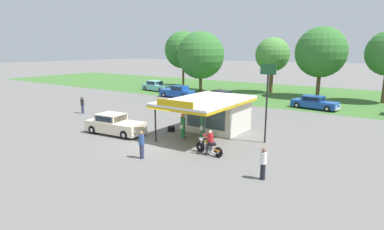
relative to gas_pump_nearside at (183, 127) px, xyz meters
name	(u,v)px	position (x,y,z in m)	size (l,w,h in m)	color
ground_plane	(152,145)	(-0.75, -2.62, -0.84)	(300.00, 300.00, 0.00)	slate
grass_verge_strip	(289,94)	(-0.75, 27.38, -0.84)	(120.00, 24.00, 0.01)	#3D6B2D
service_station_kiosk	(215,111)	(0.88, 3.14, 0.78)	(4.94, 7.84, 3.22)	beige
gas_pump_nearside	(183,127)	(0.00, 0.00, 0.00)	(0.44, 0.44, 1.85)	slate
gas_pump_offside	(203,129)	(1.76, 0.00, 0.13)	(0.44, 0.44, 2.11)	slate
motorcycle_with_rider	(210,145)	(3.52, -1.99, -0.19)	(2.13, 0.73, 1.58)	black
featured_classic_sedan	(115,125)	(-5.12, -1.98, -0.13)	(5.03, 2.35, 1.56)	beige
parked_car_back_row_far_right	(156,86)	(-19.35, 19.34, -0.13)	(5.73, 2.62, 1.58)	#7AC6D1
parked_car_back_row_centre_left	(177,92)	(-12.47, 15.82, -0.12)	(4.97, 2.21, 1.61)	#19479E
parked_car_second_row_spare	(314,103)	(5.14, 17.67, -0.18)	(5.22, 2.42, 1.43)	#19479E
parked_car_back_row_left	(224,98)	(-4.78, 14.98, -0.14)	(5.54, 3.06, 1.55)	black
bystander_admiring_sedan	(263,163)	(7.72, -3.71, 0.03)	(0.34, 0.34, 1.66)	black
bystander_leaning_by_kiosk	(142,144)	(0.52, -4.89, 0.05)	(0.34, 0.34, 1.70)	#2D3351
bystander_strolling_foreground	(82,105)	(-13.89, 1.56, 0.06)	(0.37, 0.37, 1.68)	#2D3351
tree_oak_left	(201,55)	(-12.99, 22.46, 4.73)	(7.17, 7.17, 9.16)	brown
tree_oak_distant_spare	(272,55)	(-3.48, 27.26, 4.84)	(5.02, 5.02, 8.23)	brown
tree_oak_right	(321,52)	(3.52, 26.22, 5.25)	(6.66, 6.66, 9.43)	brown
tree_oak_centre	(183,50)	(-19.32, 26.60, 5.52)	(6.40, 6.40, 9.57)	brown
roadside_pole_sign	(267,91)	(5.43, 2.38, 2.85)	(1.10, 0.12, 5.50)	black
spare_tire_stack	(171,129)	(-1.99, 1.13, -0.66)	(0.60, 0.60, 0.36)	black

